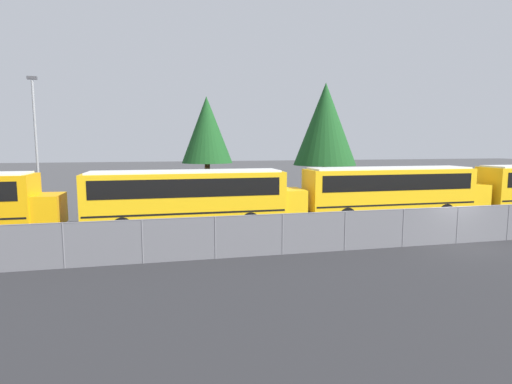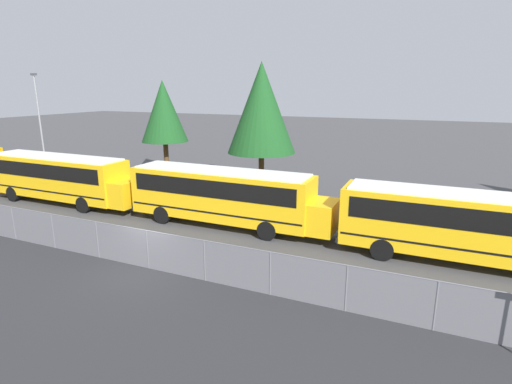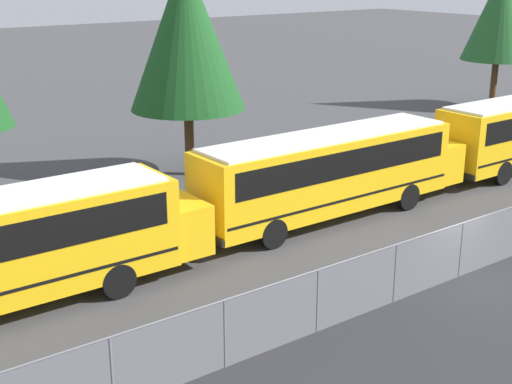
{
  "view_description": "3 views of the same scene",
  "coord_description": "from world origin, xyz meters",
  "px_view_note": "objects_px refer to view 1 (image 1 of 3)",
  "views": [
    {
      "loc": [
        -14.04,
        -16.69,
        4.91
      ],
      "look_at": [
        -8.51,
        7.51,
        1.93
      ],
      "focal_mm": 28.0,
      "sensor_mm": 36.0,
      "label": 1
    },
    {
      "loc": [
        11.34,
        -13.45,
        8.03
      ],
      "look_at": [
        2.38,
        6.82,
        2.26
      ],
      "focal_mm": 28.0,
      "sensor_mm": 36.0,
      "label": 2
    },
    {
      "loc": [
        -17.62,
        -12.94,
        9.6
      ],
      "look_at": [
        -3.87,
        5.66,
        2.13
      ],
      "focal_mm": 50.0,
      "sensor_mm": 36.0,
      "label": 3
    }
  ],
  "objects_px": {
    "light_pole": "(36,142)",
    "school_bus_1": "(192,195)",
    "school_bus_2": "(393,188)",
    "tree_1": "(325,124)",
    "tree_0": "(207,130)"
  },
  "relations": [
    {
      "from": "light_pole",
      "to": "school_bus_1",
      "type": "bearing_deg",
      "value": -34.11
    },
    {
      "from": "school_bus_1",
      "to": "tree_1",
      "type": "bearing_deg",
      "value": 36.94
    },
    {
      "from": "school_bus_1",
      "to": "tree_1",
      "type": "relative_size",
      "value": 1.26
    },
    {
      "from": "light_pole",
      "to": "tree_0",
      "type": "height_order",
      "value": "light_pole"
    },
    {
      "from": "tree_0",
      "to": "school_bus_2",
      "type": "bearing_deg",
      "value": -40.64
    },
    {
      "from": "school_bus_1",
      "to": "tree_0",
      "type": "height_order",
      "value": "tree_0"
    },
    {
      "from": "light_pole",
      "to": "tree_1",
      "type": "height_order",
      "value": "tree_1"
    },
    {
      "from": "tree_1",
      "to": "school_bus_2",
      "type": "bearing_deg",
      "value": -81.58
    },
    {
      "from": "school_bus_2",
      "to": "tree_1",
      "type": "bearing_deg",
      "value": 98.42
    },
    {
      "from": "tree_1",
      "to": "tree_0",
      "type": "bearing_deg",
      "value": 174.19
    },
    {
      "from": "school_bus_2",
      "to": "tree_1",
      "type": "height_order",
      "value": "tree_1"
    },
    {
      "from": "school_bus_2",
      "to": "tree_0",
      "type": "distance_m",
      "value": 15.16
    },
    {
      "from": "school_bus_1",
      "to": "tree_1",
      "type": "height_order",
      "value": "tree_1"
    },
    {
      "from": "school_bus_1",
      "to": "light_pole",
      "type": "height_order",
      "value": "light_pole"
    },
    {
      "from": "school_bus_1",
      "to": "light_pole",
      "type": "xyz_separation_m",
      "value": [
        -9.85,
        6.67,
        3.03
      ]
    }
  ]
}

